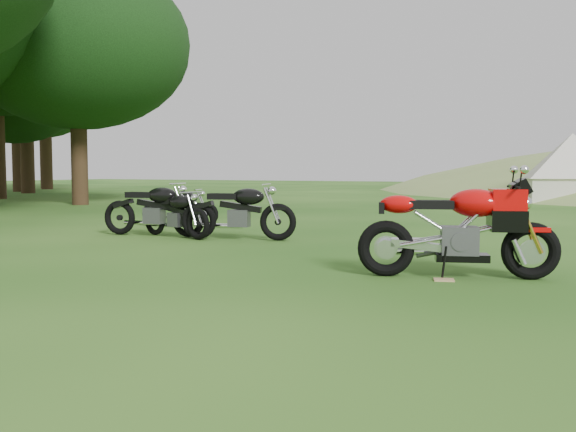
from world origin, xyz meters
The scene contains 9 objects.
ground centered at (0.00, 0.00, 0.00)m, with size 120.00×120.00×0.00m, color #15450E.
treeline centered at (-20.00, 15.00, 0.00)m, with size 28.00×32.00×14.00m, color black, non-canonical shape.
sport_motorcycle centered at (1.20, 1.83, 0.63)m, with size 2.11×0.53×1.26m, color #C20607, non-canonical shape.
plywood_board centered at (1.12, 1.58, 0.01)m, with size 0.22×0.17×0.02m, color tan.
vintage_moto_a centered at (-3.07, 3.99, 0.52)m, with size 1.99×0.46×1.05m, color black, non-canonical shape.
vintage_moto_b centered at (-4.78, 3.81, 0.52)m, with size 1.99×0.46×1.05m, color black, non-canonical shape.
vintage_moto_c centered at (-4.27, 3.82, 0.45)m, with size 1.70×0.39×0.89m, color black, non-canonical shape.
vintage_moto_d centered at (-5.59, 5.67, 0.43)m, with size 1.64×0.38×0.86m, color black, non-canonical shape.
tent_left centered at (1.03, 20.69, 1.30)m, with size 3.00×3.00×2.60m, color silver, non-canonical shape.
Camera 1 is at (2.86, -5.36, 1.21)m, focal length 40.00 mm.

